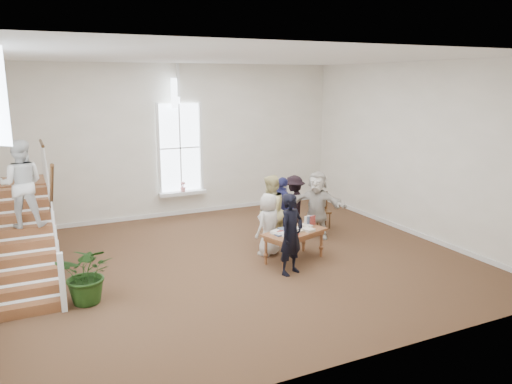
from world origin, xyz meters
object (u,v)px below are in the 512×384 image
person_yellow (270,211)px  woman_cluster_c (317,205)px  floor_plant (88,274)px  woman_cluster_b (294,204)px  elderly_woman (269,224)px  police_officer (291,234)px  woman_cluster_a (282,209)px  side_chair (321,208)px  library_table (294,235)px

person_yellow → woman_cluster_c: person_yellow is taller
floor_plant → woman_cluster_b: bearing=21.3°
elderly_woman → police_officer: bearing=61.2°
police_officer → person_yellow: (0.40, 1.75, 0.02)m
woman_cluster_a → side_chair: bearing=-80.3°
elderly_woman → person_yellow: size_ratio=0.83×
woman_cluster_b → person_yellow: bearing=-20.9°
person_yellow → side_chair: 2.28m
police_officer → side_chair: 3.64m
person_yellow → woman_cluster_b: bearing=174.0°
woman_cluster_a → side_chair: (1.55, 0.58, -0.27)m
woman_cluster_c → floor_plant: 6.09m
library_table → woman_cluster_c: 1.89m
police_officer → woman_cluster_a: (0.91, 2.09, -0.05)m
elderly_woman → library_table: bearing=93.5°
library_table → woman_cluster_b: (1.09, 1.90, 0.16)m
woman_cluster_c → elderly_woman: bearing=-112.0°
person_yellow → police_officer: bearing=35.9°
library_table → side_chair: 2.88m
woman_cluster_c → woman_cluster_b: bearing=162.4°
woman_cluster_b → floor_plant: woman_cluster_b is taller
library_table → police_officer: size_ratio=0.94×
police_officer → floor_plant: police_officer is taller
elderly_woman → floor_plant: 4.27m
police_officer → woman_cluster_b: (1.51, 2.54, -0.09)m
police_officer → side_chair: bearing=25.5°
floor_plant → woman_cluster_a: bearing=19.1°
police_officer → woman_cluster_c: (1.81, 1.89, 0.01)m
woman_cluster_b → elderly_woman: bearing=-13.9°
woman_cluster_c → police_officer: bearing=-86.3°
police_officer → person_yellow: bearing=55.4°
library_table → side_chair: bearing=26.5°
woman_cluster_c → side_chair: 1.07m
woman_cluster_b → floor_plant: bearing=-34.9°
person_yellow → woman_cluster_a: size_ratio=1.09×
library_table → elderly_woman: (-0.32, 0.61, 0.12)m
police_officer → woman_cluster_a: size_ratio=1.06×
elderly_woman → side_chair: elderly_woman is taller
woman_cluster_a → floor_plant: 5.28m
police_officer → person_yellow: 1.80m
police_officer → woman_cluster_a: police_officer is taller
side_chair → police_officer: bearing=-118.3°
woman_cluster_a → woman_cluster_c: 0.92m
police_officer → woman_cluster_c: 2.62m
woman_cluster_a → police_officer: bearing=145.5°
library_table → side_chair: side_chair is taller
woman_cluster_a → side_chair: 1.68m
elderly_woman → floor_plant: bearing=-12.2°
woman_cluster_c → floor_plant: size_ratio=1.54×
woman_cluster_a → woman_cluster_b: 0.75m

